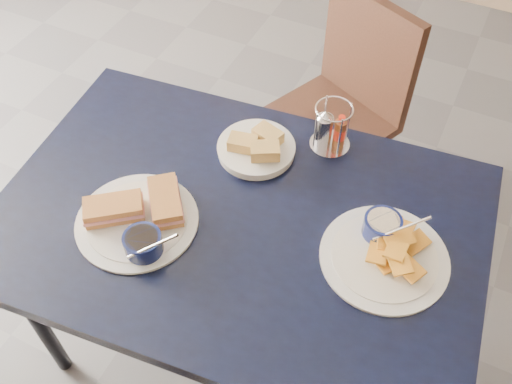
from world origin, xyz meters
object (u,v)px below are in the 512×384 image
at_px(chair_far, 338,94).
at_px(bread_basket, 257,148).
at_px(condiment_caddy, 330,129).
at_px(dining_table, 239,233).
at_px(plantain_plate, 385,247).
at_px(sandwich_plate, 139,218).

bearing_deg(chair_far, bread_basket, -92.78).
xyz_separation_m(chair_far, condiment_caddy, (0.13, -0.51, 0.32)).
height_order(chair_far, condiment_caddy, condiment_caddy).
xyz_separation_m(dining_table, bread_basket, (-0.05, 0.22, 0.09)).
relative_size(plantain_plate, bread_basket, 1.45).
bearing_deg(bread_basket, plantain_plate, -21.16).
bearing_deg(bread_basket, dining_table, -76.41).
height_order(chair_far, bread_basket, chair_far).
relative_size(sandwich_plate, bread_basket, 1.52).
xyz_separation_m(dining_table, sandwich_plate, (-0.21, -0.12, 0.09)).
bearing_deg(dining_table, bread_basket, 103.59).
relative_size(plantain_plate, condiment_caddy, 2.22).
bearing_deg(condiment_caddy, plantain_plate, -48.02).
height_order(bread_basket, condiment_caddy, condiment_caddy).
height_order(plantain_plate, bread_basket, plantain_plate).
height_order(dining_table, plantain_plate, plantain_plate).
relative_size(dining_table, chair_far, 1.49).
xyz_separation_m(chair_far, sandwich_plate, (-0.18, -0.96, 0.29)).
height_order(plantain_plate, condiment_caddy, condiment_caddy).
bearing_deg(sandwich_plate, chair_far, 79.21).
bearing_deg(sandwich_plate, plantain_plate, 17.78).
relative_size(chair_far, bread_basket, 4.10).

